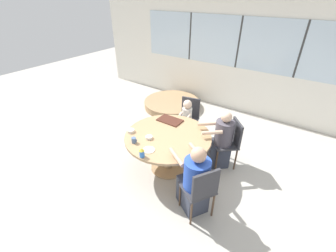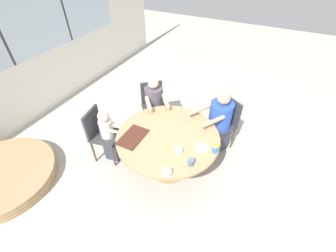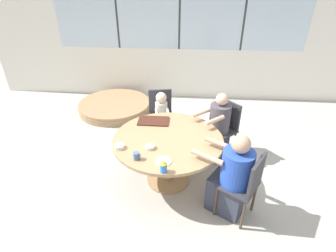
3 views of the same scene
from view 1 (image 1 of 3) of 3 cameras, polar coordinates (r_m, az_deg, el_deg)
ground_plane at (r=4.12m, az=0.00°, el=-10.53°), size 16.00×16.00×0.00m
wall_back_with_windows at (r=5.88m, az=17.29°, el=17.03°), size 8.40×0.08×2.80m
dining_table at (r=3.76m, az=0.00°, el=-4.05°), size 1.43×1.43×0.70m
chair_for_woman_green_shirt at (r=4.03m, az=15.54°, el=-3.33°), size 0.56×0.56×0.89m
chair_for_man_blue_shirt at (r=3.07m, az=8.40°, el=-15.46°), size 0.55×0.55×0.89m
chair_for_toddler at (r=4.65m, az=5.34°, el=2.74°), size 0.47×0.47×0.89m
person_woman_green_shirt at (r=4.00m, az=13.19°, el=-4.13°), size 0.62×0.59×1.08m
person_man_blue_shirt at (r=3.20m, az=6.71°, el=-14.04°), size 0.72×0.63×1.10m
person_toddler at (r=4.56m, az=4.66°, el=0.86°), size 0.26×0.39×0.93m
food_tray_dark at (r=4.09m, az=0.50°, el=1.46°), size 0.44×0.27×0.02m
coffee_mug at (r=3.53m, az=-8.64°, el=-3.59°), size 0.08×0.07×0.09m
sippy_cup at (r=3.22m, az=-6.66°, el=-6.70°), size 0.08×0.08×0.15m
bowl_white_shallow at (r=3.61m, az=-4.85°, el=-2.90°), size 0.11×0.11×0.04m
bowl_cereal at (r=3.81m, az=-9.41°, el=-1.21°), size 0.12×0.12×0.05m
plate_tortillas at (r=3.38m, az=-4.91°, el=-6.05°), size 0.19×0.19×0.01m
folded_table_stack at (r=6.12m, az=0.99°, el=5.65°), size 1.49×1.49×0.18m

